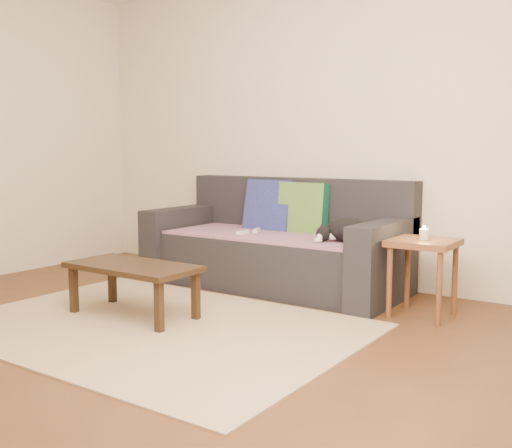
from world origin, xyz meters
name	(u,v)px	position (x,y,z in m)	size (l,w,h in m)	color
ground	(137,333)	(0.00, 0.00, 0.00)	(4.50, 4.50, 0.00)	brown
back_wall	(304,127)	(0.00, 2.00, 1.30)	(4.50, 0.04, 2.60)	beige
sofa	(277,248)	(0.00, 1.57, 0.31)	(2.10, 0.94, 0.87)	#232328
throw_blanket	(271,235)	(0.00, 1.48, 0.43)	(1.66, 0.74, 0.02)	#472D55
cushion_navy	(269,206)	(-0.18, 1.74, 0.63)	(0.44, 0.11, 0.44)	#131555
cushion_green	(303,209)	(0.14, 1.74, 0.63)	(0.42, 0.10, 0.42)	#0C4E3C
cat	(346,231)	(0.68, 1.43, 0.52)	(0.40, 0.29, 0.17)	black
wii_remote_a	(256,231)	(-0.13, 1.48, 0.46)	(0.15, 0.04, 0.03)	white
wii_remote_b	(243,232)	(-0.17, 1.33, 0.46)	(0.15, 0.04, 0.03)	white
side_table	(423,253)	(1.29, 1.36, 0.43)	(0.41, 0.41, 0.52)	brown
candle	(424,234)	(1.29, 1.36, 0.55)	(0.06, 0.06, 0.09)	beige
rug	(154,326)	(0.00, 0.15, 0.01)	(2.50, 1.80, 0.01)	tan
coffee_table	(133,271)	(-0.28, 0.24, 0.31)	(0.89, 0.45, 0.36)	#312013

